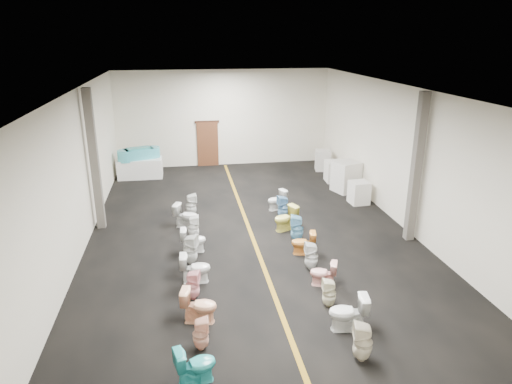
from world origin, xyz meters
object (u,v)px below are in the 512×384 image
Objects in this scene: appliance_crate_d at (323,160)px; toilet_left_4 at (195,268)px; toilet_left_0 at (196,365)px; toilet_left_8 at (186,216)px; toilet_right_2 at (329,293)px; toilet_right_6 at (297,229)px; toilet_right_8 at (283,207)px; toilet_left_9 at (191,205)px; toilet_right_5 at (303,243)px; toilet_left_1 at (201,334)px; toilet_right_9 at (277,200)px; toilet_left_3 at (193,285)px; bathtub at (139,154)px; appliance_crate_a at (359,193)px; toilet_left_5 at (190,250)px; appliance_crate_c at (335,171)px; toilet_right_0 at (363,342)px; display_table at (140,168)px; appliance_crate_b at (346,177)px; toilet_left_6 at (193,240)px; toilet_right_3 at (323,273)px; toilet_left_7 at (193,227)px; toilet_right_7 at (286,218)px; toilet_left_2 at (199,306)px; toilet_right_1 at (348,313)px; toilet_right_4 at (311,256)px.

appliance_crate_d reaches higher than toilet_left_4.
toilet_left_0 is 7.19m from toilet_left_8.
toilet_right_6 is at bearing -176.52° from toilet_right_2.
appliance_crate_d is 6.37m from toilet_right_8.
toilet_right_5 is (3.08, -3.47, -0.06)m from toilet_left_9.
toilet_right_9 is (3.09, 7.35, 0.01)m from toilet_left_1.
toilet_left_0 is at bearing -166.31° from toilet_left_3.
bathtub is 2.12× the size of appliance_crate_a.
toilet_left_5 is at bearing -149.08° from appliance_crate_a.
appliance_crate_c reaches higher than toilet_left_1.
appliance_crate_a is 4.23m from toilet_right_6.
toilet_right_2 is (3.00, 1.05, -0.00)m from toilet_left_1.
toilet_left_1 is at bearing -27.66° from toilet_right_5.
toilet_right_0 is at bearing 9.25° from toilet_right_6.
toilet_left_0 is 1.03× the size of toilet_left_3.
display_table reaches higher than toilet_left_3.
appliance_crate_b is at bearing -27.61° from toilet_left_3.
toilet_left_6 is (0.10, 0.75, -0.06)m from toilet_left_5.
appliance_crate_c is 4.27m from toilet_right_9.
toilet_left_3 is (-6.34, -8.33, -0.08)m from appliance_crate_c.
toilet_left_3 reaches higher than toilet_right_3.
toilet_right_0 is 5.44m from toilet_right_6.
toilet_left_1 is 0.95× the size of toilet_left_7.
display_table is at bearing -83.04° from bathtub.
toilet_left_5 is at bearing -157.55° from toilet_left_8.
appliance_crate_d is at bearing 167.39° from toilet_right_6.
appliance_crate_c is 10.47m from toilet_left_3.
toilet_left_9 is 1.12× the size of toilet_right_9.
toilet_right_5 is at bearing -106.61° from toilet_left_8.
appliance_crate_d is 9.80m from toilet_left_6.
bathtub reaches higher than appliance_crate_d.
toilet_right_5 is at bearing -45.37° from toilet_left_3.
appliance_crate_c reaches higher than toilet_left_0.
bathtub is at bearing -166.00° from toilet_right_7.
bathtub is at bearing 38.65° from toilet_left_8.
toilet_left_8 reaches higher than toilet_left_2.
appliance_crate_a is 4.50m from appliance_crate_d.
toilet_right_1 is at bearing -162.60° from toilet_left_9.
toilet_right_4 is 2.68m from toilet_right_7.
toilet_right_8 is (3.11, 5.48, 0.03)m from toilet_left_2.
toilet_left_7 is 3.26m from toilet_right_8.
toilet_left_9 is at bearing -146.95° from toilet_right_1.
appliance_crate_d reaches higher than toilet_left_8.
toilet_right_1 is (-3.14, -7.35, -0.01)m from appliance_crate_a.
toilet_left_6 is (-6.24, -7.55, -0.11)m from appliance_crate_d.
toilet_left_3 is at bearing -47.87° from toilet_right_5.
toilet_right_2 is (3.14, 1.97, -0.03)m from toilet_left_0.
toilet_right_3 is (3.24, -1.70, -0.09)m from toilet_left_5.
toilet_right_6 is at bearing -55.74° from display_table.
toilet_right_1 is at bearing -142.58° from toilet_left_6.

